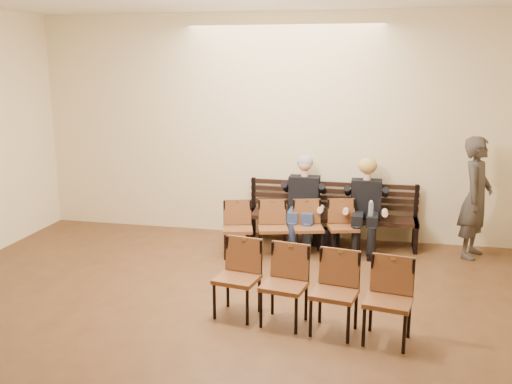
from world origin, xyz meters
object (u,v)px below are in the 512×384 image
bag (326,238)px  chair_row_front (291,229)px  seated_man (303,201)px  chair_row_back (309,290)px  water_bottle (371,217)px  bench (331,230)px  seated_woman (366,207)px  laptop (301,211)px  passerby (477,189)px

bag → chair_row_front: 0.76m
seated_man → chair_row_back: size_ratio=0.66×
water_bottle → chair_row_front: (-1.12, -0.25, -0.17)m
bench → water_bottle: size_ratio=11.20×
seated_woman → laptop: size_ratio=4.03×
bag → water_bottle: bearing=-23.2°
seated_woman → water_bottle: seated_woman is taller
chair_row_front → seated_woman: bearing=12.0°
seated_woman → passerby: bearing=-0.7°
bench → water_bottle: bearing=-33.8°
bench → laptop: bearing=-149.0°
chair_row_front → passerby: bearing=-3.8°
bench → seated_man: 0.63m
chair_row_back → bag: bearing=101.2°
seated_woman → bag: size_ratio=3.61×
chair_row_front → seated_man: bearing=63.4°
laptop → water_bottle: (1.02, -0.14, -0.00)m
laptop → chair_row_back: chair_row_back is taller
seated_woman → passerby: size_ratio=0.65×
passerby → chair_row_back: 3.48m
bag → chair_row_front: size_ratio=0.18×
water_bottle → bag: (-0.65, 0.28, -0.43)m
water_bottle → bag: bearing=156.8°
laptop → chair_row_front: (-0.10, -0.39, -0.17)m
water_bottle → seated_man: bearing=164.5°
bag → seated_man: bearing=179.5°
bench → seated_man: size_ratio=1.90×
laptop → passerby: (2.47, 0.12, 0.44)m
bench → chair_row_front: chair_row_front is taller
laptop → water_bottle: 1.03m
laptop → bag: laptop is taller
seated_woman → laptop: 0.96m
water_bottle → chair_row_back: chair_row_back is taller
seated_woman → chair_row_back: size_ratio=0.62×
chair_row_front → bag: bearing=33.1°
laptop → passerby: 2.51m
seated_woman → chair_row_front: 1.19m
water_bottle → bench: bearing=146.2°
passerby → laptop: bearing=114.9°
bag → passerby: (2.10, -0.02, 0.87)m
laptop → chair_row_back: 2.70m
passerby → seated_woman: bearing=111.5°
passerby → chair_row_back: bearing=166.1°
seated_man → seated_woman: seated_man is taller
bench → water_bottle: water_bottle is taller
seated_man → laptop: bearing=-94.6°
bag → chair_row_back: size_ratio=0.17×
bench → laptop: (-0.43, -0.26, 0.34)m
passerby → bench: bearing=108.3°
seated_man → passerby: 2.48m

